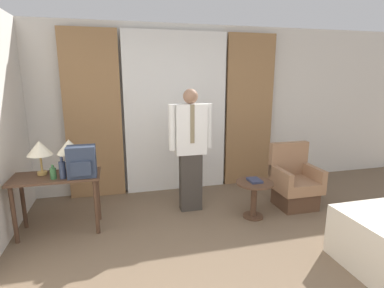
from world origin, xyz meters
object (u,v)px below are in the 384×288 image
bottle_by_lamp (62,170)px  book (255,180)px  desk (57,186)px  person (191,146)px  armchair (294,184)px  backpack (82,162)px  table_lamp_left (40,149)px  bottle_near_edge (53,173)px  side_table (254,193)px  table_lamp_right (69,147)px

bottle_by_lamp → book: size_ratio=1.25×
desk → person: bearing=6.4°
bottle_by_lamp → armchair: (3.13, 0.07, -0.49)m
person → backpack: bearing=-167.5°
bottle_by_lamp → backpack: size_ratio=0.70×
table_lamp_left → person: bearing=3.4°
table_lamp_left → bottle_near_edge: 0.36m
table_lamp_left → bottle_near_edge: bearing=-51.5°
table_lamp_left → backpack: 0.54m
person → side_table: bearing=-30.8°
table_lamp_right → bottle_by_lamp: 0.31m
book → person: bearing=150.6°
table_lamp_left → table_lamp_right: 0.33m
bottle_near_edge → side_table: 2.54m
bottle_by_lamp → person: (1.62, 0.32, 0.11)m
desk → armchair: size_ratio=1.10×
person → armchair: size_ratio=1.87×
person → armchair: person is taller
table_lamp_left → bottle_by_lamp: size_ratio=1.61×
desk → armchair: bearing=-1.2°
backpack → book: size_ratio=1.79×
table_lamp_left → side_table: (2.66, -0.35, -0.70)m
bottle_near_edge → side_table: bearing=-3.3°
armchair → side_table: (-0.74, -0.20, 0.01)m
backpack → desk: bearing=159.3°
backpack → side_table: 2.25m
backpack → book: bearing=-3.3°
table_lamp_right → book: table_lamp_right is taller
bottle_near_edge → desk: bearing=88.6°
person → table_lamp_left: bearing=-176.6°
side_table → table_lamp_left: bearing=172.6°
bottle_near_edge → armchair: size_ratio=0.18×
desk → book: bearing=-5.6°
desk → side_table: size_ratio=2.01×
table_lamp_right → armchair: table_lamp_right is taller
desk → person: 1.77m
table_lamp_right → person: (1.56, 0.11, -0.10)m
bottle_by_lamp → side_table: size_ratio=0.51×
bottle_by_lamp → book: bottle_by_lamp is taller
bottle_by_lamp → person: 1.66m
backpack → bottle_near_edge: bearing=-179.3°
table_lamp_right → bottle_near_edge: 0.36m
table_lamp_right → side_table: bearing=-8.4°
person → book: 0.99m
side_table → bottle_by_lamp: bearing=176.8°
table_lamp_left → person: person is taller
side_table → book: bearing=67.8°
table_lamp_right → person: 1.57m
bottle_near_edge → side_table: size_ratio=0.33×
table_lamp_right → bottle_by_lamp: bearing=-106.7°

